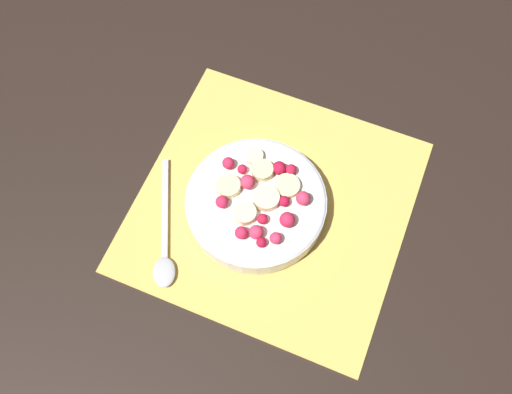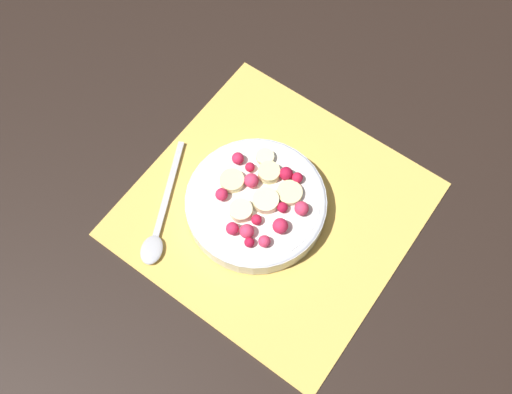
% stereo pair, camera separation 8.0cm
% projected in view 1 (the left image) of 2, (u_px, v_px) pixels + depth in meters
% --- Properties ---
extents(ground_plane, '(3.00, 3.00, 0.00)m').
position_uv_depth(ground_plane, '(273.00, 206.00, 0.84)').
color(ground_plane, black).
extents(placemat, '(0.38, 0.38, 0.01)m').
position_uv_depth(placemat, '(273.00, 205.00, 0.84)').
color(placemat, '#E0B251').
rests_on(placemat, ground_plane).
extents(fruit_bowl, '(0.20, 0.20, 0.05)m').
position_uv_depth(fruit_bowl, '(256.00, 202.00, 0.81)').
color(fruit_bowl, silver).
rests_on(fruit_bowl, placemat).
extents(spoon, '(0.10, 0.19, 0.01)m').
position_uv_depth(spoon, '(164.00, 249.00, 0.80)').
color(spoon, '#B2B2B7').
rests_on(spoon, placemat).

